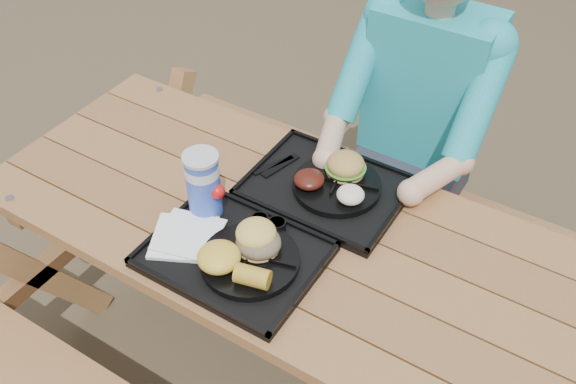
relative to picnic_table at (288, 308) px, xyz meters
The scene contains 18 objects.
ground 0.38m from the picnic_table, ahead, with size 60.00×60.00×0.00m, color #999999.
picnic_table is the anchor object (origin of this frame).
tray_near 0.43m from the picnic_table, 108.29° to the right, with size 0.45×0.35×0.02m, color black.
tray_far 0.43m from the picnic_table, 84.13° to the left, with size 0.45×0.35×0.02m, color black.
plate_near 0.44m from the picnic_table, 91.01° to the right, with size 0.26×0.26×0.02m, color black.
plate_far 0.45m from the picnic_table, 75.76° to the left, with size 0.26×0.26×0.02m, color black.
napkin_stack 0.50m from the picnic_table, 134.64° to the right, with size 0.17×0.17×0.02m, color white.
soda_cup 0.54m from the picnic_table, 158.65° to the right, with size 0.09×0.09×0.19m, color blue.
condiment_bbq 0.42m from the picnic_table, 137.57° to the right, with size 0.05×0.05×0.03m, color black.
condiment_mustard 0.41m from the picnic_table, 101.72° to the right, with size 0.05×0.05×0.03m, color yellow.
sandwich 0.49m from the picnic_table, 90.53° to the right, with size 0.11×0.11×0.12m, color #EFC454, non-canonical shape.
mac_cheese 0.51m from the picnic_table, 102.96° to the right, with size 0.11×0.11×0.06m, color yellow.
corn_cob 0.51m from the picnic_table, 78.37° to the right, with size 0.09×0.09×0.05m, color gold, non-canonical shape.
cutlery_far 0.46m from the picnic_table, 127.48° to the left, with size 0.02×0.14×0.01m, color black.
burger 0.53m from the picnic_table, 78.73° to the left, with size 0.11×0.11×0.10m, color #B98E41, non-canonical shape.
baked_beans 0.46m from the picnic_table, 96.77° to the left, with size 0.09×0.09×0.04m, color #45160D.
potato_salad 0.48m from the picnic_table, 51.67° to the left, with size 0.08×0.08×0.04m, color white.
diner 0.74m from the picnic_table, 80.84° to the left, with size 0.48×0.84×1.28m, color #1C97C7, non-canonical shape.
Camera 1 is at (0.66, -1.06, 2.03)m, focal length 40.00 mm.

